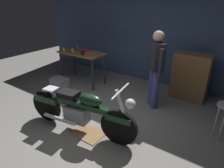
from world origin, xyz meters
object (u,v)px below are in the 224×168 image
at_px(motorcycle, 80,109).
at_px(mug_red_diner, 85,49).
at_px(storage_bin, 60,84).
at_px(mug_yellow_tall, 64,49).
at_px(person_standing, 156,67).
at_px(wooden_dresser, 190,77).
at_px(bottle, 78,48).
at_px(mug_black_matte, 82,53).
at_px(mug_orange_travel, 73,51).
at_px(mug_brown_stoneware, 96,53).

distance_m(motorcycle, mug_red_diner, 2.40).
relative_size(storage_bin, mug_yellow_tall, 4.14).
distance_m(motorcycle, mug_yellow_tall, 2.57).
height_order(person_standing, wooden_dresser, person_standing).
bearing_deg(bottle, mug_black_matte, -29.38).
height_order(person_standing, mug_red_diner, person_standing).
height_order(motorcycle, wooden_dresser, wooden_dresser).
distance_m(person_standing, mug_red_diner, 2.19).
height_order(mug_red_diner, mug_yellow_tall, mug_red_diner).
bearing_deg(person_standing, storage_bin, 61.80).
relative_size(person_standing, mug_yellow_tall, 15.73).
height_order(mug_orange_travel, bottle, bottle).
height_order(motorcycle, mug_black_matte, mug_black_matte).
bearing_deg(bottle, mug_yellow_tall, -153.63).
relative_size(mug_red_diner, mug_yellow_tall, 1.17).
distance_m(mug_orange_travel, bottle, 0.19).
bearing_deg(motorcycle, mug_orange_travel, 129.15).
distance_m(mug_yellow_tall, mug_black_matte, 0.71).
relative_size(person_standing, wooden_dresser, 1.52).
bearing_deg(mug_yellow_tall, mug_orange_travel, -0.15).
bearing_deg(storage_bin, mug_black_matte, 57.76).
distance_m(storage_bin, mug_orange_travel, 0.97).
xyz_separation_m(motorcycle, mug_red_diner, (-1.47, 1.83, 0.51)).
bearing_deg(mug_brown_stoneware, mug_red_diner, 163.28).
bearing_deg(motorcycle, mug_black_matte, 122.33).
bearing_deg(bottle, mug_brown_stoneware, -2.36).
height_order(wooden_dresser, mug_brown_stoneware, wooden_dresser).
xyz_separation_m(person_standing, mug_brown_stoneware, (-1.69, 0.09, 0.03)).
xyz_separation_m(storage_bin, mug_yellow_tall, (-0.35, 0.58, 0.77)).
xyz_separation_m(mug_red_diner, mug_brown_stoneware, (0.49, -0.15, -0.00)).
bearing_deg(mug_red_diner, wooden_dresser, 13.01).
bearing_deg(wooden_dresser, mug_yellow_tall, -164.04).
bearing_deg(mug_black_matte, mug_orange_travel, 178.19).
height_order(wooden_dresser, mug_red_diner, wooden_dresser).
bearing_deg(wooden_dresser, mug_red_diner, -166.99).
height_order(motorcycle, person_standing, person_standing).
distance_m(storage_bin, mug_black_matte, 1.03).
bearing_deg(mug_yellow_tall, mug_red_diner, 29.64).
relative_size(motorcycle, storage_bin, 4.95).
height_order(motorcycle, mug_yellow_tall, motorcycle).
relative_size(motorcycle, mug_orange_travel, 19.87).
xyz_separation_m(mug_black_matte, bottle, (-0.34, 0.19, 0.05)).
relative_size(motorcycle, mug_red_diner, 17.57).
distance_m(motorcycle, storage_bin, 1.93).
bearing_deg(wooden_dresser, mug_orange_travel, -162.24).
distance_m(wooden_dresser, mug_brown_stoneware, 2.40).
distance_m(wooden_dresser, bottle, 3.02).
bearing_deg(storage_bin, person_standing, 15.12).
height_order(motorcycle, bottle, bottle).
relative_size(wooden_dresser, mug_black_matte, 9.08).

